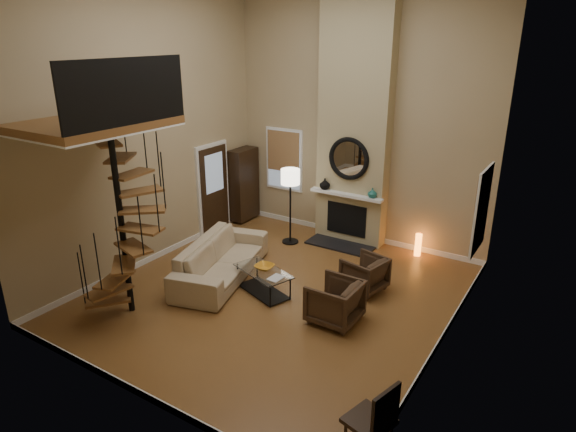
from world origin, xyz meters
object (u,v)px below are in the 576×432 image
Objects in this scene: sofa at (221,259)px; side_chair at (376,419)px; armchair_near at (367,274)px; hutch at (244,184)px; coffee_table at (263,279)px; accent_lamp at (418,245)px; floor_lamp at (290,183)px; armchair_far at (339,303)px.

sofa is 2.58× the size of side_chair.
sofa is at bearing -57.11° from armchair_near.
hutch reaches higher than coffee_table.
floor_lamp is at bearing -162.58° from accent_lamp.
sofa is 5.26× the size of accent_lamp.
sofa reaches higher than armchair_near.
sofa reaches higher than coffee_table.
hutch reaches higher than armchair_far.
armchair_far is 3.25m from accent_lamp.
floor_lamp reaches higher than accent_lamp.
side_chair is at bearing -135.61° from sofa.
armchair_near is 1.44× the size of accent_lamp.
hutch is 2.52× the size of armchair_near.
armchair_far reaches higher than coffee_table.
coffee_table is (-1.61, 0.15, -0.07)m from armchair_far.
hutch reaches higher than accent_lamp.
hutch is at bearing -176.87° from accent_lamp.
coffee_table is 2.65m from floor_lamp.
coffee_table is 0.74× the size of floor_lamp.
armchair_near is at bearing 33.23° from coffee_table.
floor_lamp is (-2.44, 2.40, 1.06)m from armchair_far.
sofa is at bearing -94.01° from armchair_far.
armchair_far is at bearing -94.50° from accent_lamp.
floor_lamp is (0.22, 2.18, 1.02)m from sofa.
accent_lamp is at bearing -59.08° from sofa.
floor_lamp is at bearing 110.18° from coffee_table.
armchair_far reaches higher than accent_lamp.
sofa is 1.49× the size of floor_lamp.
accent_lamp is at bearing 3.13° from hutch.
side_chair is at bearing 37.62° from armchair_near.
hutch is 7.85m from side_chair.
armchair_near is 0.56× the size of coffee_table.
sofa is at bearing 176.16° from coffee_table.
hutch reaches higher than armchair_near.
floor_lamp is (1.75, -0.60, 0.46)m from hutch.
hutch reaches higher than sofa.
side_chair is at bearing -76.30° from accent_lamp.
side_chair reaches higher than accent_lamp.
armchair_near is at bearing 115.00° from side_chair.
floor_lamp reaches higher than sofa.
armchair_far is 0.63× the size of coffee_table.
armchair_far is at bearing -109.87° from sofa.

